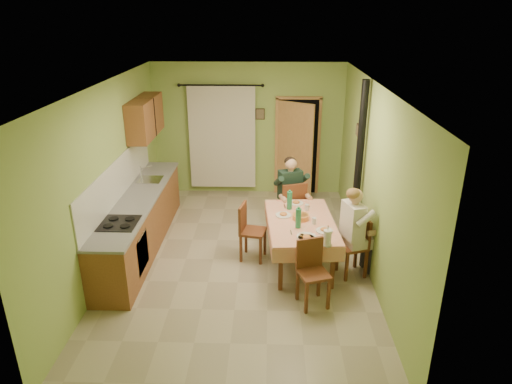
{
  "coord_description": "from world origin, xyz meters",
  "views": [
    {
      "loc": [
        0.45,
        -6.45,
        3.79
      ],
      "look_at": [
        0.25,
        0.1,
        1.15
      ],
      "focal_mm": 32.0,
      "sensor_mm": 36.0,
      "label": 1
    }
  ],
  "objects_px": {
    "chair_left": "(252,242)",
    "chair_right": "(352,257)",
    "stove_flue": "(357,189)",
    "chair_near": "(313,286)",
    "man_far": "(291,187)",
    "chair_far": "(290,218)",
    "dining_table": "(300,242)",
    "man_right": "(355,222)"
  },
  "relations": [
    {
      "from": "chair_near",
      "to": "chair_right",
      "type": "xyz_separation_m",
      "value": [
        0.67,
        0.78,
        -0.0
      ]
    },
    {
      "from": "dining_table",
      "to": "stove_flue",
      "type": "relative_size",
      "value": 0.63
    },
    {
      "from": "dining_table",
      "to": "stove_flue",
      "type": "height_order",
      "value": "stove_flue"
    },
    {
      "from": "chair_right",
      "to": "man_far",
      "type": "bearing_deg",
      "value": 15.03
    },
    {
      "from": "chair_right",
      "to": "chair_left",
      "type": "height_order",
      "value": "chair_left"
    },
    {
      "from": "man_right",
      "to": "chair_left",
      "type": "bearing_deg",
      "value": 55.8
    },
    {
      "from": "man_right",
      "to": "stove_flue",
      "type": "bearing_deg",
      "value": -28.76
    },
    {
      "from": "man_far",
      "to": "man_right",
      "type": "xyz_separation_m",
      "value": [
        0.88,
        -1.38,
        0.0
      ]
    },
    {
      "from": "chair_left",
      "to": "chair_right",
      "type": "bearing_deg",
      "value": 85.95
    },
    {
      "from": "chair_far",
      "to": "man_far",
      "type": "height_order",
      "value": "man_far"
    },
    {
      "from": "chair_left",
      "to": "stove_flue",
      "type": "xyz_separation_m",
      "value": [
        1.71,
        0.53,
        0.74
      ]
    },
    {
      "from": "chair_near",
      "to": "stove_flue",
      "type": "bearing_deg",
      "value": -133.92
    },
    {
      "from": "chair_near",
      "to": "man_far",
      "type": "relative_size",
      "value": 0.67
    },
    {
      "from": "chair_right",
      "to": "chair_left",
      "type": "distance_m",
      "value": 1.6
    },
    {
      "from": "dining_table",
      "to": "chair_right",
      "type": "distance_m",
      "value": 0.83
    },
    {
      "from": "dining_table",
      "to": "chair_left",
      "type": "xyz_separation_m",
      "value": [
        -0.76,
        0.16,
        -0.09
      ]
    },
    {
      "from": "dining_table",
      "to": "man_far",
      "type": "relative_size",
      "value": 1.27
    },
    {
      "from": "chair_far",
      "to": "chair_left",
      "type": "bearing_deg",
      "value": -143.77
    },
    {
      "from": "man_far",
      "to": "man_right",
      "type": "height_order",
      "value": "same"
    },
    {
      "from": "chair_near",
      "to": "chair_right",
      "type": "height_order",
      "value": "chair_near"
    },
    {
      "from": "chair_far",
      "to": "stove_flue",
      "type": "height_order",
      "value": "stove_flue"
    },
    {
      "from": "chair_far",
      "to": "chair_near",
      "type": "bearing_deg",
      "value": -102.74
    },
    {
      "from": "chair_far",
      "to": "chair_left",
      "type": "xyz_separation_m",
      "value": [
        -0.65,
        -0.92,
        -0.0
      ]
    },
    {
      "from": "chair_right",
      "to": "man_far",
      "type": "height_order",
      "value": "man_far"
    },
    {
      "from": "chair_right",
      "to": "man_right",
      "type": "height_order",
      "value": "man_right"
    },
    {
      "from": "man_far",
      "to": "chair_far",
      "type": "bearing_deg",
      "value": -90.0
    },
    {
      "from": "chair_far",
      "to": "chair_right",
      "type": "distance_m",
      "value": 1.62
    },
    {
      "from": "dining_table",
      "to": "chair_near",
      "type": "distance_m",
      "value": 1.07
    },
    {
      "from": "chair_far",
      "to": "chair_right",
      "type": "relative_size",
      "value": 1.09
    },
    {
      "from": "man_right",
      "to": "stove_flue",
      "type": "height_order",
      "value": "stove_flue"
    },
    {
      "from": "stove_flue",
      "to": "chair_near",
      "type": "bearing_deg",
      "value": -115.65
    },
    {
      "from": "dining_table",
      "to": "stove_flue",
      "type": "bearing_deg",
      "value": 31.97
    },
    {
      "from": "man_far",
      "to": "man_right",
      "type": "bearing_deg",
      "value": -75.95
    },
    {
      "from": "chair_near",
      "to": "chair_left",
      "type": "xyz_separation_m",
      "value": [
        -0.87,
        1.22,
        0.0
      ]
    },
    {
      "from": "dining_table",
      "to": "chair_right",
      "type": "relative_size",
      "value": 1.89
    },
    {
      "from": "dining_table",
      "to": "chair_left",
      "type": "height_order",
      "value": "chair_left"
    },
    {
      "from": "chair_far",
      "to": "chair_near",
      "type": "relative_size",
      "value": 1.08
    },
    {
      "from": "chair_far",
      "to": "man_right",
      "type": "height_order",
      "value": "man_right"
    },
    {
      "from": "chair_left",
      "to": "man_right",
      "type": "xyz_separation_m",
      "value": [
        1.53,
        -0.44,
        0.59
      ]
    },
    {
      "from": "chair_near",
      "to": "chair_left",
      "type": "height_order",
      "value": "chair_left"
    },
    {
      "from": "man_far",
      "to": "dining_table",
      "type": "bearing_deg",
      "value": -102.47
    },
    {
      "from": "chair_far",
      "to": "stove_flue",
      "type": "distance_m",
      "value": 1.35
    }
  ]
}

